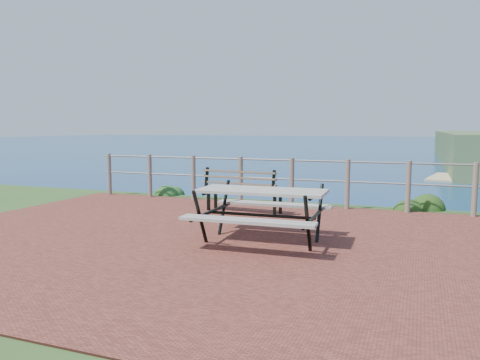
{
  "coord_description": "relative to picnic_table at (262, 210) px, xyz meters",
  "views": [
    {
      "loc": [
        2.51,
        -6.11,
        1.64
      ],
      "look_at": [
        -0.38,
        1.34,
        0.75
      ],
      "focal_mm": 35.0,
      "sensor_mm": 36.0,
      "label": 1
    }
  ],
  "objects": [
    {
      "name": "ground",
      "position": [
        -0.43,
        -0.09,
        -0.48
      ],
      "size": [
        10.0,
        7.0,
        0.12
      ],
      "primitive_type": "cube",
      "color": "brown",
      "rests_on": "ground"
    },
    {
      "name": "ocean",
      "position": [
        -0.43,
        199.91,
        -0.48
      ],
      "size": [
        1200.0,
        1200.0,
        0.0
      ],
      "primitive_type": "plane",
      "color": "#165684",
      "rests_on": "ground"
    },
    {
      "name": "safety_railing",
      "position": [
        -0.43,
        3.26,
        0.09
      ],
      "size": [
        9.4,
        0.1,
        1.0
      ],
      "color": "#6B5B4C",
      "rests_on": "ground"
    },
    {
      "name": "picnic_table",
      "position": [
        0.0,
        0.0,
        0.0
      ],
      "size": [
        1.82,
        1.56,
        0.76
      ],
      "rotation": [
        0.0,
        0.0,
        0.04
      ],
      "color": "gray",
      "rests_on": "ground"
    },
    {
      "name": "park_bench",
      "position": [
        -1.1,
        2.18,
        0.08
      ],
      "size": [
        1.55,
        0.52,
        0.86
      ],
      "rotation": [
        0.0,
        0.0,
        -0.09
      ],
      "color": "brown",
      "rests_on": "ground"
    },
    {
      "name": "shrub_lip_west",
      "position": [
        -3.87,
        3.94,
        -0.48
      ],
      "size": [
        0.7,
        0.7,
        0.41
      ],
      "primitive_type": "ellipsoid",
      "color": "#22481B",
      "rests_on": "ground"
    },
    {
      "name": "shrub_lip_east",
      "position": [
        2.03,
        3.77,
        -0.48
      ],
      "size": [
        0.74,
        0.74,
        0.47
      ],
      "primitive_type": "ellipsoid",
      "color": "#183B12",
      "rests_on": "ground"
    }
  ]
}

